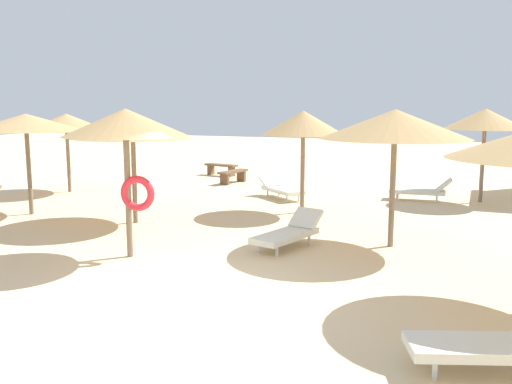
% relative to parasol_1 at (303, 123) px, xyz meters
% --- Properties ---
extents(ground_plane, '(80.00, 80.00, 0.00)m').
position_rel_parasol_1_xyz_m(ground_plane, '(0.27, -7.10, -2.49)').
color(ground_plane, beige).
extents(parasol_1, '(2.31, 2.31, 2.83)m').
position_rel_parasol_1_xyz_m(parasol_1, '(0.00, 0.00, 0.00)').
color(parasol_1, '#75604C').
rests_on(parasol_1, ground).
extents(parasol_2, '(2.48, 2.48, 2.87)m').
position_rel_parasol_1_xyz_m(parasol_2, '(4.63, 3.68, 0.06)').
color(parasol_2, '#75604C').
rests_on(parasol_2, ground).
extents(parasol_4, '(3.12, 3.12, 2.90)m').
position_rel_parasol_1_xyz_m(parasol_4, '(2.87, -2.86, 0.10)').
color(parasol_4, '#75604C').
rests_on(parasol_4, ground).
extents(parasol_5, '(2.98, 2.98, 2.75)m').
position_rel_parasol_1_xyz_m(parasol_5, '(-6.85, -3.05, 0.02)').
color(parasol_5, '#75604C').
rests_on(parasol_5, ground).
extents(parasol_6, '(2.82, 2.82, 2.69)m').
position_rel_parasol_1_xyz_m(parasol_6, '(-8.59, 0.51, -0.10)').
color(parasol_6, '#75604C').
rests_on(parasol_6, ground).
extents(parasol_8, '(2.41, 2.41, 2.92)m').
position_rel_parasol_1_xyz_m(parasol_8, '(-1.80, -5.64, 0.12)').
color(parasol_8, '#75604C').
rests_on(parasol_8, ground).
extents(parasol_9, '(3.04, 3.04, 2.63)m').
position_rel_parasol_1_xyz_m(parasol_9, '(-3.54, -2.91, -0.10)').
color(parasol_9, '#75604C').
rests_on(parasol_9, ground).
extents(lounger_0, '(1.96, 1.24, 0.79)m').
position_rel_parasol_1_xyz_m(lounger_0, '(4.82, -8.08, -2.16)').
color(lounger_0, silver).
rests_on(lounger_0, ground).
extents(lounger_1, '(1.88, 1.70, 0.65)m').
position_rel_parasol_1_xyz_m(lounger_1, '(-1.35, 2.00, -2.18)').
color(lounger_1, silver).
rests_on(lounger_1, ground).
extents(lounger_2, '(1.92, 0.76, 0.74)m').
position_rel_parasol_1_xyz_m(lounger_2, '(2.91, 3.27, -2.17)').
color(lounger_2, silver).
rests_on(lounger_2, ground).
extents(lounger_4, '(1.12, 1.99, 0.72)m').
position_rel_parasol_1_xyz_m(lounger_4, '(0.88, -3.76, -2.17)').
color(lounger_4, silver).
rests_on(lounger_4, ground).
extents(bench_0, '(1.55, 0.68, 0.49)m').
position_rel_parasol_1_xyz_m(bench_0, '(-5.62, 6.44, -2.14)').
color(bench_0, brown).
rests_on(bench_0, ground).
extents(bench_1, '(0.68, 1.55, 0.49)m').
position_rel_parasol_1_xyz_m(bench_1, '(-4.20, 4.56, -2.14)').
color(bench_1, brown).
rests_on(bench_1, ground).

